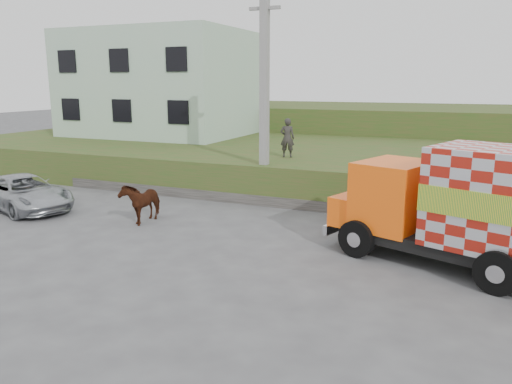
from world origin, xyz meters
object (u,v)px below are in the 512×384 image
at_px(suv, 23,193).
at_px(pedestrian, 287,138).
at_px(cargo_truck, 484,210).
at_px(utility_pole, 264,96).
at_px(cow, 141,201).

bearing_deg(suv, pedestrian, -32.95).
bearing_deg(suv, cargo_truck, -73.68).
bearing_deg(suv, utility_pole, -42.74).
height_order(cargo_truck, suv, cargo_truck).
height_order(utility_pole, cow, utility_pole).
bearing_deg(pedestrian, suv, 25.71).
relative_size(utility_pole, cargo_truck, 1.10).
xyz_separation_m(cargo_truck, cow, (-10.40, 0.59, -0.92)).
distance_m(cargo_truck, pedestrian, 10.15).
height_order(cow, suv, cow).
relative_size(suv, pedestrian, 2.76).
bearing_deg(pedestrian, utility_pole, 71.14).
height_order(cargo_truck, cow, cargo_truck).
relative_size(cargo_truck, pedestrian, 4.46).
height_order(cargo_truck, pedestrian, pedestrian).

